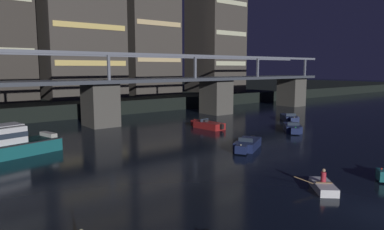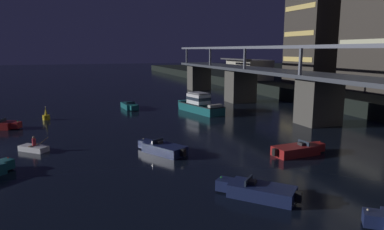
% 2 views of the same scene
% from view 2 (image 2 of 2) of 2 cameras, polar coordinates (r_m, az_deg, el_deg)
% --- Properties ---
extents(river_bridge, '(86.04, 6.40, 9.38)m').
position_cam_2_polar(river_bridge, '(44.51, 19.91, 3.68)').
color(river_bridge, '#4C4944').
rests_on(river_bridge, ground).
extents(tower_west_low, '(9.82, 10.25, 24.87)m').
position_cam_2_polar(tower_west_low, '(75.22, 20.19, 14.18)').
color(tower_west_low, '#38332D').
rests_on(tower_west_low, far_riverbank).
extents(waterfront_pavilion, '(12.40, 7.40, 4.70)m').
position_cam_2_polar(waterfront_pavilion, '(83.46, 9.12, 7.35)').
color(waterfront_pavilion, '#B2AD9E').
rests_on(waterfront_pavilion, far_riverbank).
extents(cabin_cruiser_near_left, '(9.37, 4.49, 2.79)m').
position_cam_2_polar(cabin_cruiser_near_left, '(50.74, 1.23, 1.67)').
color(cabin_cruiser_near_left, '#196066').
rests_on(cabin_cruiser_near_left, ground).
extents(speedboat_near_center, '(5.23, 2.15, 1.16)m').
position_cam_2_polar(speedboat_near_center, '(54.53, -10.04, 1.46)').
color(speedboat_near_center, '#196066').
rests_on(speedboat_near_center, ground).
extents(speedboat_near_right, '(4.86, 3.62, 1.16)m').
position_cam_2_polar(speedboat_near_right, '(30.75, -4.79, -5.43)').
color(speedboat_near_right, '#19234C').
rests_on(speedboat_near_right, ground).
extents(speedboat_mid_center, '(4.46, 4.31, 1.16)m').
position_cam_2_polar(speedboat_mid_center, '(22.18, 10.70, -12.00)').
color(speedboat_mid_center, '#19234C').
rests_on(speedboat_mid_center, ground).
extents(speedboat_far_center, '(2.11, 5.23, 1.16)m').
position_cam_2_polar(speedboat_far_center, '(31.53, 16.74, -5.44)').
color(speedboat_far_center, maroon).
rests_on(speedboat_far_center, ground).
extents(channel_buoy, '(0.90, 0.90, 1.76)m').
position_cam_2_polar(channel_buoy, '(48.81, -22.55, -0.17)').
color(channel_buoy, yellow).
rests_on(channel_buoy, ground).
extents(dinghy_with_paddler, '(2.64, 2.67, 1.36)m').
position_cam_2_polar(dinghy_with_paddler, '(34.29, -24.27, -4.90)').
color(dinghy_with_paddler, silver).
rests_on(dinghy_with_paddler, ground).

